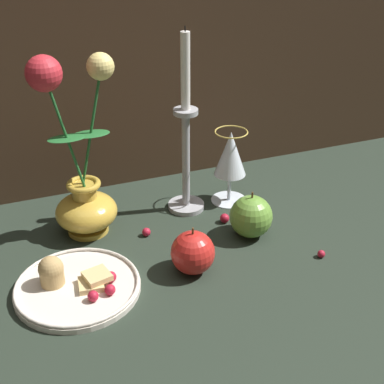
{
  "coord_description": "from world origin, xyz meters",
  "views": [
    {
      "loc": [
        -0.3,
        -0.8,
        0.58
      ],
      "look_at": [
        0.02,
        0.01,
        0.1
      ],
      "focal_mm": 50.0,
      "sensor_mm": 36.0,
      "label": 1
    }
  ],
  "objects": [
    {
      "name": "vase",
      "position": [
        -0.17,
        0.1,
        0.11
      ],
      "size": [
        0.15,
        0.12,
        0.36
      ],
      "color": "gold",
      "rests_on": "ground_plane"
    },
    {
      "name": "ground_plane",
      "position": [
        0.0,
        0.0,
        0.0
      ],
      "size": [
        2.4,
        2.4,
        0.0
      ],
      "primitive_type": "plane",
      "color": "#232D23",
      "rests_on": "ground"
    },
    {
      "name": "apple_near_glass",
      "position": [
        -0.02,
        -0.09,
        0.04
      ],
      "size": [
        0.08,
        0.08,
        0.09
      ],
      "color": "red",
      "rests_on": "ground_plane"
    },
    {
      "name": "apple_beside_vase",
      "position": [
        0.13,
        -0.02,
        0.04
      ],
      "size": [
        0.08,
        0.08,
        0.1
      ],
      "color": "#669938",
      "rests_on": "ground_plane"
    },
    {
      "name": "berry_front_center",
      "position": [
        -0.06,
        0.05,
        0.01
      ],
      "size": [
        0.02,
        0.02,
        0.02
      ],
      "primitive_type": "sphere",
      "color": "#AD192D",
      "rests_on": "ground_plane"
    },
    {
      "name": "berry_by_glass_stem",
      "position": [
        0.1,
        0.04,
        0.01
      ],
      "size": [
        0.02,
        0.02,
        0.02
      ],
      "primitive_type": "sphere",
      "color": "#AD192D",
      "rests_on": "ground_plane"
    },
    {
      "name": "candlestick",
      "position": [
        0.05,
        0.12,
        0.14
      ],
      "size": [
        0.08,
        0.08,
        0.38
      ],
      "color": "#A3A3A8",
      "rests_on": "ground_plane"
    },
    {
      "name": "plate_with_pastries",
      "position": [
        -0.22,
        -0.07,
        0.01
      ],
      "size": [
        0.21,
        0.21,
        0.06
      ],
      "color": "silver",
      "rests_on": "ground_plane"
    },
    {
      "name": "wine_glass",
      "position": [
        0.15,
        0.12,
        0.11
      ],
      "size": [
        0.08,
        0.08,
        0.16
      ],
      "color": "silver",
      "rests_on": "ground_plane"
    },
    {
      "name": "berry_near_plate",
      "position": [
        0.22,
        -0.14,
        0.01
      ],
      "size": [
        0.01,
        0.01,
        0.01
      ],
      "primitive_type": "sphere",
      "color": "#AD192D",
      "rests_on": "ground_plane"
    }
  ]
}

